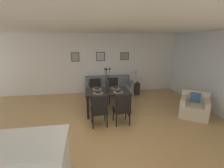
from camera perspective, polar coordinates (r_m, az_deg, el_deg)
ground_plane at (r=4.62m, az=-2.29°, el=-14.96°), size 9.00×9.00×0.00m
back_wall_panel at (r=7.31m, az=-5.52°, el=7.07°), size 9.00×0.10×2.60m
side_window_wall at (r=6.09m, az=33.58°, el=3.00°), size 0.10×6.30×2.60m
ceiling_panel at (r=4.41m, az=-3.33°, el=19.35°), size 9.00×7.20×0.08m
dining_table at (r=5.28m, az=-1.65°, el=-3.23°), size 1.40×0.93×0.74m
dining_chair_near_left at (r=4.46m, az=-4.46°, el=-8.73°), size 0.46×0.46×0.92m
dining_chair_near_right at (r=6.12m, az=-5.69°, el=-2.08°), size 0.46×0.46×0.92m
dining_chair_far_left at (r=4.56m, az=3.59°, el=-8.21°), size 0.46×0.46×0.92m
dining_chair_far_right at (r=6.22m, az=0.35°, el=-1.73°), size 0.45×0.45×0.92m
centerpiece_vase at (r=5.18m, az=-1.68°, el=0.68°), size 0.21×0.23×0.73m
placemat_near_left at (r=5.03m, az=-4.91°, el=-3.14°), size 0.32×0.32×0.01m
bowl_near_left at (r=5.01m, az=-4.92°, el=-2.74°), size 0.17×0.17×0.07m
placemat_near_right at (r=5.42m, az=-5.26°, el=-1.78°), size 0.32×0.32×0.01m
bowl_near_right at (r=5.41m, az=-5.26°, el=-1.40°), size 0.17×0.17×0.07m
placemat_far_left at (r=5.11m, az=2.16°, el=-2.80°), size 0.32×0.32×0.01m
bowl_far_left at (r=5.10m, az=2.16°, el=-2.40°), size 0.17×0.17×0.07m
placemat_far_right at (r=5.50m, az=1.31°, el=-1.48°), size 0.32×0.32×0.01m
bowl_far_right at (r=5.49m, az=1.31°, el=-1.11°), size 0.17×0.17×0.07m
sofa at (r=7.03m, az=-1.17°, el=-1.71°), size 1.96×0.84×0.80m
side_table at (r=7.26m, az=7.95°, el=-1.48°), size 0.36×0.36×0.52m
table_lamp at (r=7.10m, az=8.14°, el=3.42°), size 0.22×0.22×0.51m
armchair at (r=5.75m, az=26.78°, el=-7.22°), size 1.12×1.12×0.75m
framed_picture_left at (r=7.20m, az=-12.75°, el=9.18°), size 0.34×0.03×0.38m
framed_picture_center at (r=7.21m, az=-4.04°, el=9.52°), size 0.37×0.03×0.38m
framed_picture_right at (r=7.39m, az=4.46°, el=9.65°), size 0.38×0.03×0.34m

